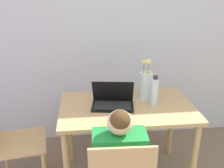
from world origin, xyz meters
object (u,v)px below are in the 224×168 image
chair_spare (13,142)px  flower_vase (146,84)px  laptop (113,100)px  person_seated (118,158)px  water_bottle (155,92)px

chair_spare → flower_vase: 1.22m
laptop → chair_spare: bearing=-168.3°
laptop → person_seated: bearing=-84.4°
chair_spare → laptop: (0.84, 0.05, 0.32)m
chair_spare → person_seated: size_ratio=0.87×
flower_vase → person_seated: bearing=-116.1°
chair_spare → flower_vase: size_ratio=2.39×
flower_vase → water_bottle: (0.04, -0.14, -0.01)m
flower_vase → water_bottle: bearing=-72.7°
person_seated → chair_spare: bearing=-29.4°
water_bottle → flower_vase: bearing=107.3°
laptop → flower_vase: 0.33m
person_seated → water_bottle: (0.37, 0.52, 0.23)m
flower_vase → laptop: bearing=-161.3°
chair_spare → flower_vase: bearing=-90.9°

